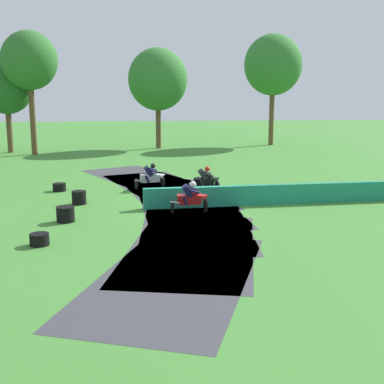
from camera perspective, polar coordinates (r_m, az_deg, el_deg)
ground_plane at (r=22.78m, az=-0.21°, el=-1.69°), size 120.00×120.00×0.00m
track_asphalt at (r=22.67m, az=-2.29°, el=-1.76°), size 8.45×25.60×0.01m
safety_barrier at (r=24.05m, az=12.10°, el=-0.15°), size 14.46×1.44×0.90m
motorcycle_lead_red at (r=21.59m, az=-0.10°, el=-0.64°), size 1.68×0.78×1.43m
motorcycle_chase_black at (r=25.64m, az=1.49°, el=1.28°), size 1.69×0.93×1.42m
motorcycle_trailing_white at (r=26.79m, az=-4.48°, el=1.68°), size 1.71×1.02×1.43m
tire_stack_near at (r=18.07m, az=-16.41°, el=-5.01°), size 0.64×0.64×0.40m
tire_stack_mid_a at (r=20.88m, az=-13.72°, el=-2.39°), size 0.70×0.70×0.60m
tire_stack_mid_b at (r=23.90m, az=-12.29°, el=-0.60°), size 0.64×0.64×0.60m
tire_stack_far at (r=27.16m, az=-14.35°, el=0.52°), size 0.66×0.66×0.40m
tree_far_right at (r=42.42m, az=-17.43°, el=13.55°), size 4.24×4.24×9.41m
tree_mid_rise at (r=44.31m, az=-19.70°, el=10.76°), size 4.05×4.05×7.33m
tree_behind_barrier at (r=44.87m, az=-3.78°, el=12.22°), size 4.99×4.99×8.47m
tree_distant at (r=48.07m, az=8.88°, el=13.60°), size 5.13×5.13×9.84m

